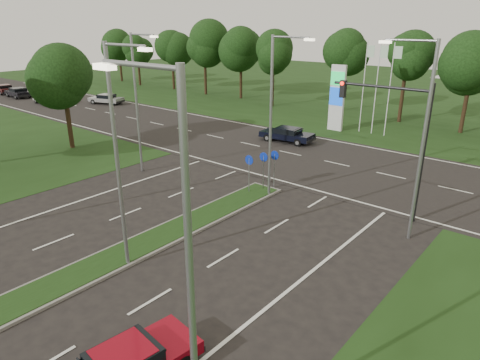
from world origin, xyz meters
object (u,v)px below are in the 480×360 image
Objects in this scene: far_car_b at (48,98)px; far_car_d at (4,89)px; navy_sedan at (287,134)px; far_car_a at (106,99)px; far_car_c at (18,92)px.

far_car_b reaches higher than far_car_d.
navy_sedan is 0.93× the size of far_car_b.
far_car_b is at bearing 112.62° from far_car_a.
far_car_c is (-7.96, -0.10, -0.05)m from far_car_b.
far_car_a is 18.71m from far_car_d.
navy_sedan is at bearing -76.80° from far_car_b.
far_car_a is at bearing -42.90° from far_car_b.
far_car_a is at bearing 82.33° from navy_sedan.
far_car_a is 14.12m from far_car_c.
navy_sedan is 27.19m from far_car_a.
far_car_c is (-13.28, -4.79, 0.04)m from far_car_a.
far_car_a is 1.00× the size of far_car_d.
navy_sedan is 45.52m from far_car_d.
far_car_d reaches higher than far_car_a.
far_car_b is at bearing -83.73° from far_car_d.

